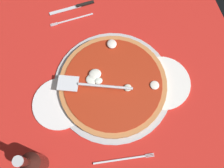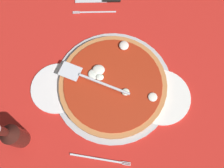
{
  "view_description": "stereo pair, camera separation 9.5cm",
  "coord_description": "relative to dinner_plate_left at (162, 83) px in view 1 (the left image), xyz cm",
  "views": [
    {
      "loc": [
        8.39,
        33.42,
        91.12
      ],
      "look_at": [
        0.34,
        2.64,
        1.99
      ],
      "focal_mm": 40.39,
      "sensor_mm": 36.0,
      "label": 1
    },
    {
      "loc": [
        -1.01,
        34.43,
        91.12
      ],
      "look_at": [
        0.34,
        2.64,
        1.99
      ],
      "focal_mm": 40.39,
      "sensor_mm": 36.0,
      "label": 2
    }
  ],
  "objects": [
    {
      "name": "pizza_server",
      "position": [
        26.76,
        -4.58,
        3.96
      ],
      "size": [
        27.15,
        12.63,
        1.0
      ],
      "rotation": [
        0.0,
        0.0,
        5.94
      ],
      "color": "silver",
      "rests_on": "pizza"
    },
    {
      "name": "pizza_pan",
      "position": [
        18.76,
        -3.84,
        -0.05
      ],
      "size": [
        45.05,
        45.05,
        0.89
      ],
      "primitive_type": "cylinder",
      "color": "#B5B5B9",
      "rests_on": "ground_plane"
    },
    {
      "name": "place_setting_near",
      "position": [
        26.16,
        -39.43,
        -0.14
      ],
      "size": [
        20.21,
        13.47,
        1.4
      ],
      "rotation": [
        0.0,
        0.0,
        0.06
      ],
      "color": "white",
      "rests_on": "ground_plane"
    },
    {
      "name": "dinner_plate_left",
      "position": [
        0.0,
        0.0,
        0.0
      ],
      "size": [
        21.73,
        21.73,
        1.0
      ],
      "primitive_type": "cylinder",
      "color": "white",
      "rests_on": "ground_plane"
    },
    {
      "name": "beer_bottle",
      "position": [
        50.05,
        17.64,
        7.69
      ],
      "size": [
        6.47,
        6.47,
        22.03
      ],
      "color": "#381713",
      "rests_on": "ground_plane"
    },
    {
      "name": "dinner_plate_right",
      "position": [
        39.48,
        -1.79,
        0.0
      ],
      "size": [
        20.05,
        20.05,
        1.0
      ],
      "primitive_type": "cylinder",
      "color": "white",
      "rests_on": "ground_plane"
    },
    {
      "name": "ground_plane",
      "position": [
        18.42,
        -6.48,
        -1.0
      ],
      "size": [
        106.26,
        106.26,
        0.8
      ],
      "primitive_type": "cube",
      "color": "red"
    },
    {
      "name": "pizza",
      "position": [
        18.79,
        -4.0,
        1.33
      ],
      "size": [
        40.78,
        40.78,
        3.21
      ],
      "color": "#C77841",
      "rests_on": "pizza_pan"
    },
    {
      "name": "checker_pattern",
      "position": [
        18.42,
        -6.48,
        -0.55
      ],
      "size": [
        106.26,
        106.26,
        0.1
      ],
      "color": "silver",
      "rests_on": "ground_plane"
    }
  ]
}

